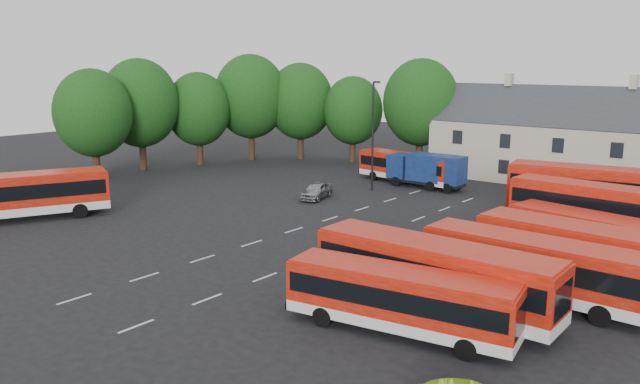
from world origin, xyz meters
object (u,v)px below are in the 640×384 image
at_px(bus_row_a, 400,296).
at_px(box_truck, 427,169).
at_px(bus_west, 20,193).
at_px(bus_dd_south, 595,213).
at_px(silver_car, 316,191).
at_px(lamppost, 373,133).

height_order(bus_row_a, box_truck, box_truck).
distance_m(bus_west, box_truck, 33.09).
bearing_deg(bus_west, bus_dd_south, -37.68).
xyz_separation_m(bus_row_a, silver_car, (-19.25, 18.04, -0.98)).
bearing_deg(bus_dd_south, box_truck, 151.60).
bearing_deg(silver_car, lamppost, 57.38).
bearing_deg(bus_row_a, lamppost, 116.91).
bearing_deg(box_truck, bus_west, -121.00).
xyz_separation_m(bus_dd_south, box_truck, (-17.17, 10.40, -0.57)).
height_order(bus_west, silver_car, bus_west).
height_order(bus_row_a, bus_dd_south, bus_dd_south).
relative_size(bus_dd_south, lamppost, 1.05).
height_order(bus_row_a, bus_west, bus_west).
height_order(bus_dd_south, bus_west, bus_dd_south).
bearing_deg(bus_dd_south, silver_car, -179.12).
height_order(bus_row_a, lamppost, lamppost).
relative_size(bus_dd_south, silver_car, 2.49).
relative_size(bus_west, box_truck, 1.68).
relative_size(bus_row_a, bus_dd_south, 1.00).
height_order(bus_dd_south, box_truck, bus_dd_south).
xyz_separation_m(silver_car, lamppost, (1.75, 5.62, 4.41)).
bearing_deg(bus_west, bus_row_a, -64.23).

